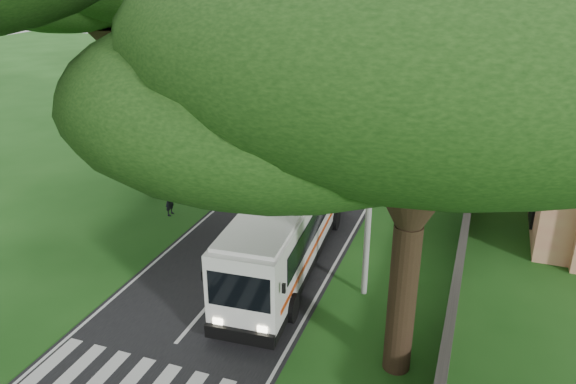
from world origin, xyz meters
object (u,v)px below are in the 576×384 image
Objects in this scene: pole_far at (456,47)px; distant_car_b at (386,63)px; pole_near at (370,198)px; distant_car_a at (354,103)px; distant_car_c at (438,56)px; coach_bus at (289,223)px; pole_mid at (432,89)px; pedestrian at (170,200)px.

pole_far reaches higher than distant_car_b.
pole_near is at bearing -81.77° from distant_car_b.
distant_car_a is 0.82× the size of distant_car_c.
distant_car_c is at bearing 51.43° from distant_car_b.
coach_bus is (-3.68, 1.27, -2.24)m from pole_near.
coach_bus is (-3.68, -18.73, -2.24)m from pole_mid.
pole_mid reaches higher than coach_bus.
coach_bus is at bearing -85.83° from distant_car_b.
pedestrian is (-11.25, -36.17, -3.31)m from pole_far.
distant_car_b is (-4.82, 47.89, -1.30)m from coach_bus.
pole_mid reaches higher than pedestrian.
coach_bus is at bearing 78.36° from distant_car_c.
pole_mid is at bearing -90.00° from pole_far.
pole_far is (0.00, 40.00, 0.00)m from pole_near.
coach_bus reaches higher than distant_car_b.
pole_near is 1.00× the size of pole_far.
pedestrian is (-11.25, -16.17, -3.31)m from pole_mid.
pole_mid is 1.90× the size of distant_car_c.
pole_mid is 36.63m from distant_car_c.
pole_mid is 11.86m from distant_car_a.
pole_near is at bearing -90.00° from pole_mid.
coach_bus is 3.35× the size of distant_car_b.
distant_car_c is (-3.10, 16.33, -3.54)m from pole_far.
pole_near is 29.68m from distant_car_a.
pole_far is 0.65× the size of coach_bus.
pole_near is 1.00× the size of pole_mid.
distant_car_a is 1.98× the size of pedestrian.
coach_bus reaches higher than distant_car_a.
pole_mid is at bearing 83.83° from distant_car_c.
coach_bus is at bearing -95.42° from pole_far.
pedestrian is (-8.15, -52.50, 0.23)m from distant_car_c.
distant_car_a is at bearing 70.07° from distant_car_c.
coach_bus is 27.54m from distant_car_a.
distant_car_b is at bearing 99.81° from pole_near.
pole_far is 4.59× the size of pedestrian.
pole_mid reaches higher than distant_car_a.
pole_near reaches higher than distant_car_c.
distant_car_c is (-3.10, 56.33, -3.54)m from pole_near.
pole_mid and pole_far have the same top height.
pole_near and pole_mid have the same top height.
pedestrian reaches higher than distant_car_b.
pole_far is 16.99m from distant_car_c.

